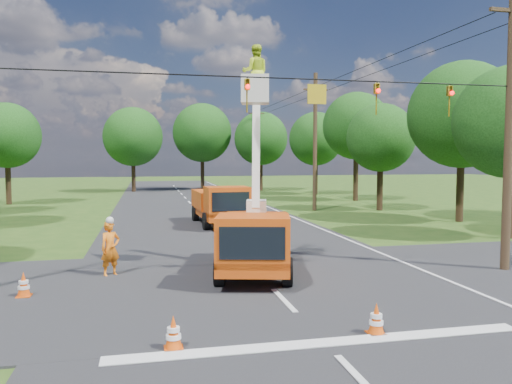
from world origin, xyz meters
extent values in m
plane|color=#284A16|center=(0.00, 20.00, 0.00)|extent=(140.00, 140.00, 0.00)
cube|color=black|center=(0.00, 20.00, 0.00)|extent=(12.00, 100.00, 0.06)
cube|color=black|center=(0.00, 2.00, 0.00)|extent=(56.00, 10.00, 0.07)
cube|color=silver|center=(0.00, -3.20, 0.00)|extent=(9.00, 0.45, 0.02)
cube|color=silver|center=(5.60, 20.00, 0.00)|extent=(0.12, 90.00, 0.02)
cube|color=#C4490D|center=(-0.02, 3.53, 0.70)|extent=(3.48, 6.18, 0.44)
cube|color=#C4490D|center=(-0.53, 1.50, 1.46)|extent=(2.48, 2.12, 1.46)
cube|color=black|center=(-0.73, 0.70, 1.51)|extent=(1.81, 0.50, 0.92)
cube|color=#C4490D|center=(0.16, 4.28, 1.31)|extent=(3.09, 4.04, 0.97)
cylinder|color=black|center=(-1.46, 1.98, 0.45)|extent=(0.52, 0.94, 0.89)
cylinder|color=black|center=(0.52, 1.49, 0.45)|extent=(0.52, 0.94, 0.89)
cylinder|color=black|center=(-0.57, 5.57, 0.45)|extent=(0.52, 0.94, 0.89)
cylinder|color=black|center=(1.41, 5.08, 0.45)|extent=(0.52, 0.94, 0.89)
cube|color=silver|center=(0.42, 5.32, 2.04)|extent=(0.88, 0.88, 0.54)
cube|color=silver|center=(0.29, 4.80, 4.18)|extent=(0.58, 1.33, 4.22)
cube|color=silver|center=(0.05, 3.81, 6.18)|extent=(1.12, 1.12, 0.92)
imported|color=#C6E526|center=(0.05, 3.81, 6.76)|extent=(1.00, 0.84, 1.84)
cube|color=#C4490D|center=(0.50, 15.71, 0.75)|extent=(2.60, 6.34, 0.47)
cube|color=#C4490D|center=(0.62, 13.48, 1.56)|extent=(2.37, 1.88, 1.56)
cube|color=black|center=(0.66, 12.60, 1.61)|extent=(1.97, 0.16, 0.99)
cube|color=#C4490D|center=(0.46, 16.54, 1.40)|extent=(2.63, 3.96, 1.04)
cylinder|color=black|center=(-0.48, 13.68, 0.48)|extent=(0.38, 0.97, 0.96)
cylinder|color=black|center=(1.69, 13.79, 0.48)|extent=(0.38, 0.97, 0.96)
cylinder|color=black|center=(-0.69, 17.62, 0.48)|extent=(0.38, 0.97, 0.96)
cylinder|color=black|center=(1.49, 17.73, 0.48)|extent=(0.38, 0.97, 0.96)
imported|color=#F55314|center=(-4.78, 4.05, 0.91)|extent=(0.79, 0.71, 1.82)
imported|color=black|center=(1.59, 28.46, 0.68)|extent=(2.56, 4.29, 1.37)
cone|color=#E54D0C|center=(-3.10, -2.82, 0.38)|extent=(0.36, 0.36, 0.70)
cube|color=#E54D0C|center=(-3.10, -2.82, 0.04)|extent=(0.38, 0.38, 0.04)
cylinder|color=white|center=(-3.10, -2.82, 0.44)|extent=(0.26, 0.26, 0.09)
cylinder|color=white|center=(-3.10, -2.82, 0.29)|extent=(0.31, 0.31, 0.09)
cone|color=#E54D0C|center=(1.30, -2.91, 0.38)|extent=(0.36, 0.36, 0.70)
cube|color=#E54D0C|center=(1.30, -2.91, 0.04)|extent=(0.38, 0.38, 0.04)
cylinder|color=white|center=(1.30, -2.91, 0.44)|extent=(0.26, 0.26, 0.09)
cylinder|color=white|center=(1.30, -2.91, 0.29)|extent=(0.31, 0.31, 0.09)
cone|color=#E54D0C|center=(0.80, 6.94, 0.38)|extent=(0.36, 0.36, 0.70)
cube|color=#E54D0C|center=(0.80, 6.94, 0.04)|extent=(0.38, 0.38, 0.04)
cylinder|color=white|center=(0.80, 6.94, 0.44)|extent=(0.26, 0.26, 0.09)
cylinder|color=white|center=(0.80, 6.94, 0.29)|extent=(0.31, 0.31, 0.09)
cone|color=#E54D0C|center=(3.05, 11.08, 0.38)|extent=(0.36, 0.36, 0.70)
cube|color=#E54D0C|center=(3.05, 11.08, 0.04)|extent=(0.38, 0.38, 0.04)
cylinder|color=white|center=(3.05, 11.08, 0.44)|extent=(0.26, 0.26, 0.09)
cylinder|color=white|center=(3.05, 11.08, 0.29)|extent=(0.31, 0.31, 0.09)
cone|color=#E54D0C|center=(-6.97, 1.94, 0.38)|extent=(0.36, 0.36, 0.70)
cube|color=#E54D0C|center=(-6.97, 1.94, 0.04)|extent=(0.38, 0.38, 0.04)
cylinder|color=white|center=(-6.97, 1.94, 0.44)|extent=(0.26, 0.26, 0.09)
cylinder|color=white|center=(-6.97, 1.94, 0.29)|extent=(0.31, 0.31, 0.09)
cone|color=#E54D0C|center=(3.91, 15.61, 0.38)|extent=(0.36, 0.36, 0.70)
cube|color=#E54D0C|center=(3.91, 15.61, 0.04)|extent=(0.38, 0.38, 0.04)
cylinder|color=white|center=(3.91, 15.61, 0.44)|extent=(0.26, 0.26, 0.09)
cylinder|color=white|center=(3.91, 15.61, 0.29)|extent=(0.31, 0.31, 0.09)
cylinder|color=#4C3823|center=(8.50, 2.00, 5.00)|extent=(0.30, 0.30, 10.00)
cylinder|color=#4C3823|center=(8.50, 22.00, 5.00)|extent=(0.30, 0.30, 10.00)
cube|color=#4C3823|center=(8.50, 22.00, 8.80)|extent=(1.80, 0.12, 0.12)
cylinder|color=#4C3823|center=(8.50, 42.00, 5.00)|extent=(0.30, 0.30, 10.00)
cube|color=#4C3823|center=(8.50, 42.00, 8.80)|extent=(1.80, 0.12, 0.12)
cylinder|color=black|center=(-0.50, 2.00, 6.30)|extent=(18.00, 0.04, 0.04)
cube|color=#BA9B16|center=(1.60, 2.00, 5.85)|extent=(0.60, 0.05, 0.60)
imported|color=#BA9B16|center=(-0.60, 2.00, 5.75)|extent=(0.16, 0.20, 1.00)
sphere|color=#FF0C0C|center=(-0.60, 1.88, 6.00)|extent=(0.14, 0.14, 0.14)
imported|color=#BA9B16|center=(3.60, 2.00, 5.75)|extent=(0.16, 0.20, 1.00)
sphere|color=#FF0C0C|center=(3.60, 1.88, 6.00)|extent=(0.14, 0.14, 0.14)
imported|color=#BA9B16|center=(6.20, 2.00, 5.75)|extent=(0.16, 0.20, 1.00)
sphere|color=#FF0C0C|center=(6.20, 1.88, 6.00)|extent=(0.14, 0.14, 0.14)
cylinder|color=#382616|center=(-14.80, 32.00, 2.02)|extent=(0.44, 0.44, 4.05)
sphere|color=#14390F|center=(-14.80, 32.00, 5.70)|extent=(5.40, 5.40, 5.40)
cylinder|color=#382616|center=(13.50, 8.00, 1.98)|extent=(0.44, 0.44, 3.96)
sphere|color=#14390F|center=(13.50, 8.00, 5.58)|extent=(5.40, 5.40, 5.40)
cylinder|color=#382616|center=(15.00, 14.00, 2.29)|extent=(0.44, 0.44, 4.58)
sphere|color=#14390F|center=(15.00, 14.00, 6.45)|extent=(6.40, 6.40, 6.40)
cylinder|color=#382616|center=(13.20, 21.00, 1.89)|extent=(0.44, 0.44, 3.78)
sphere|color=#14390F|center=(13.20, 21.00, 5.33)|extent=(5.00, 5.00, 5.00)
cylinder|color=#382616|center=(14.80, 29.00, 2.38)|extent=(0.44, 0.44, 4.75)
sphere|color=#14390F|center=(14.80, 29.00, 6.70)|extent=(6.00, 6.00, 6.00)
cylinder|color=#382616|center=(13.80, 37.00, 2.07)|extent=(0.44, 0.44, 4.14)
sphere|color=#14390F|center=(13.80, 37.00, 5.83)|extent=(5.60, 5.60, 5.60)
cylinder|color=#382616|center=(-5.00, 45.00, 2.20)|extent=(0.44, 0.44, 4.40)
sphere|color=#14390F|center=(-5.00, 45.00, 6.20)|extent=(6.60, 6.60, 6.60)
cylinder|color=#382616|center=(3.00, 47.00, 2.42)|extent=(0.44, 0.44, 4.84)
sphere|color=#14390F|center=(3.00, 47.00, 6.82)|extent=(7.00, 7.00, 7.00)
cylinder|color=#382616|center=(9.50, 44.00, 2.16)|extent=(0.44, 0.44, 4.31)
sphere|color=#14390F|center=(9.50, 44.00, 6.08)|extent=(6.20, 6.20, 6.20)
camera|label=1|loc=(-3.58, -12.79, 3.91)|focal=35.00mm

